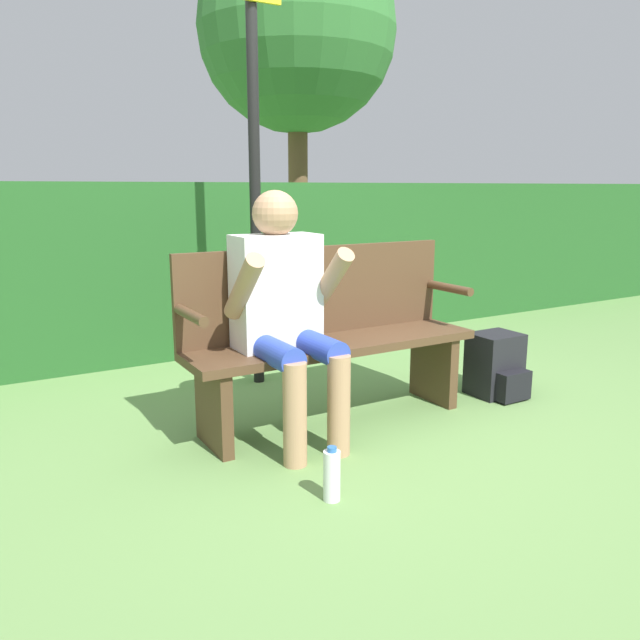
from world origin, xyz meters
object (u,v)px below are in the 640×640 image
Objects in this scene: person_seated at (284,303)px; tree at (297,32)px; park_bench at (328,333)px; backpack at (496,366)px; water_bottle at (332,475)px; signpost at (255,148)px.

tree reaches higher than person_seated.
backpack is (1.10, -0.18, -0.30)m from park_bench.
park_bench is at bearing 59.83° from water_bottle.
person_seated is 1.51m from backpack.
signpost is at bearing 75.35° from water_bottle.
signpost reaches higher than park_bench.
backpack is at bearing -2.70° from person_seated.
water_bottle is at bearing -101.85° from person_seated.
backpack is 0.15× the size of signpost.
park_bench is 6.83m from tree.
tree is (1.70, 5.68, 3.22)m from backpack.
water_bottle is at bearing -104.65° from signpost.
water_bottle is (-0.47, -0.81, -0.37)m from park_bench.
signpost is (-0.05, 0.80, 1.01)m from park_bench.
backpack is 2.00m from signpost.
signpost reaches higher than water_bottle.
person_seated reaches higher than backpack.
park_bench is 4.22× the size of backpack.
person_seated is at bearing -160.48° from park_bench.
signpost is 5.82m from tree.
person_seated is 0.26× the size of tree.
backpack is at bearing -40.54° from signpost.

